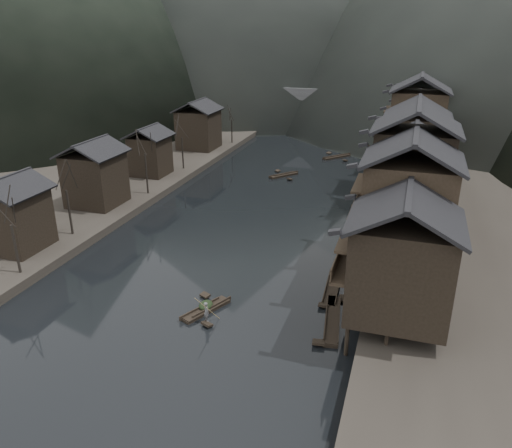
% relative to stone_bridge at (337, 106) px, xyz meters
% --- Properties ---
extents(water, '(300.00, 300.00, 0.00)m').
position_rel_stone_bridge_xyz_m(water, '(0.00, -72.00, -5.11)').
color(water, black).
rests_on(water, ground).
extents(left_bank, '(40.00, 200.00, 1.20)m').
position_rel_stone_bridge_xyz_m(left_bank, '(-35.00, -32.00, -4.51)').
color(left_bank, '#2D2823').
rests_on(left_bank, ground).
extents(stilt_houses, '(9.00, 67.60, 16.45)m').
position_rel_stone_bridge_xyz_m(stilt_houses, '(17.28, -52.65, 3.86)').
color(stilt_houses, black).
rests_on(stilt_houses, ground).
extents(left_houses, '(8.10, 53.20, 8.73)m').
position_rel_stone_bridge_xyz_m(left_houses, '(-20.50, -51.88, 0.55)').
color(left_houses, black).
rests_on(left_houses, left_bank).
extents(bare_trees, '(3.91, 59.70, 7.83)m').
position_rel_stone_bridge_xyz_m(bare_trees, '(-17.00, -56.97, 1.43)').
color(bare_trees, black).
rests_on(bare_trees, left_bank).
extents(moored_sampans, '(3.20, 75.43, 0.47)m').
position_rel_stone_bridge_xyz_m(moored_sampans, '(12.04, -45.41, -4.91)').
color(moored_sampans, black).
rests_on(moored_sampans, water).
extents(midriver_boats, '(16.01, 43.00, 0.45)m').
position_rel_stone_bridge_xyz_m(midriver_boats, '(-2.55, -19.19, -4.91)').
color(midriver_boats, black).
rests_on(midriver_boats, water).
extents(stone_bridge, '(40.00, 6.00, 9.00)m').
position_rel_stone_bridge_xyz_m(stone_bridge, '(0.00, 0.00, 0.00)').
color(stone_bridge, '#4C4C4F').
rests_on(stone_bridge, ground).
extents(hero_sampan, '(2.99, 5.06, 0.44)m').
position_rel_stone_bridge_xyz_m(hero_sampan, '(2.11, -80.04, -4.91)').
color(hero_sampan, black).
rests_on(hero_sampan, water).
extents(cargo_heap, '(1.14, 1.49, 0.68)m').
position_rel_stone_bridge_xyz_m(cargo_heap, '(2.01, -79.82, -4.33)').
color(cargo_heap, black).
rests_on(cargo_heap, hero_sampan).
extents(boatman, '(0.75, 0.73, 1.73)m').
position_rel_stone_bridge_xyz_m(boatman, '(2.88, -81.68, -3.80)').
color(boatman, slate).
rests_on(boatman, hero_sampan).
extents(bamboo_pole, '(1.34, 2.34, 3.22)m').
position_rel_stone_bridge_xyz_m(bamboo_pole, '(3.08, -81.68, -1.33)').
color(bamboo_pole, '#8C7A51').
rests_on(bamboo_pole, boatman).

